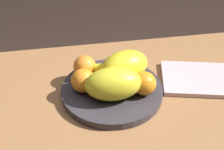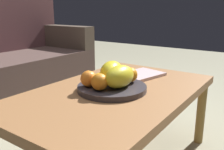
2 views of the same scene
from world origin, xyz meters
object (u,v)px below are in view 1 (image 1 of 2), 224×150
(melon_large_front, at_px, (124,67))
(orange_left, at_px, (144,83))
(fruit_bowl, at_px, (112,90))
(orange_right, at_px, (85,67))
(coffee_table, at_px, (116,104))
(banana_bunch, at_px, (109,75))
(melon_smaller_beside, at_px, (113,84))
(magazine, at_px, (199,79))
(orange_front, at_px, (83,80))

(melon_large_front, relative_size, orange_left, 2.19)
(fruit_bowl, bearing_deg, orange_right, 135.63)
(coffee_table, relative_size, banana_bunch, 6.24)
(fruit_bowl, bearing_deg, melon_smaller_beside, -94.63)
(melon_large_front, bearing_deg, orange_right, 161.90)
(fruit_bowl, xyz_separation_m, orange_right, (-0.08, 0.08, 0.05))
(melon_smaller_beside, height_order, orange_left, melon_smaller_beside)
(melon_smaller_beside, distance_m, magazine, 0.32)
(orange_right, bearing_deg, orange_left, -34.54)
(melon_large_front, bearing_deg, coffee_table, -128.15)
(orange_right, bearing_deg, coffee_table, -42.07)
(melon_large_front, distance_m, orange_left, 0.09)
(coffee_table, relative_size, orange_front, 13.97)
(orange_right, bearing_deg, fruit_bowl, -44.37)
(orange_left, bearing_deg, coffee_table, 156.19)
(melon_smaller_beside, distance_m, banana_bunch, 0.08)
(coffee_table, relative_size, orange_left, 14.34)
(orange_right, relative_size, magazine, 0.30)
(orange_left, bearing_deg, melon_smaller_beside, -177.98)
(coffee_table, relative_size, fruit_bowl, 3.26)
(fruit_bowl, relative_size, melon_large_front, 2.01)
(orange_left, bearing_deg, banana_bunch, 142.57)
(coffee_table, distance_m, fruit_bowl, 0.06)
(fruit_bowl, bearing_deg, orange_left, -24.02)
(banana_bunch, bearing_deg, coffee_table, -65.93)
(melon_smaller_beside, relative_size, magazine, 0.69)
(melon_large_front, height_order, banana_bunch, melon_large_front)
(coffee_table, xyz_separation_m, orange_left, (0.08, -0.04, 0.11))
(melon_large_front, relative_size, orange_front, 2.13)
(orange_left, distance_m, banana_bunch, 0.12)
(orange_front, bearing_deg, banana_bunch, 18.82)
(magazine, bearing_deg, orange_left, -151.36)
(orange_left, relative_size, banana_bunch, 0.44)
(orange_front, distance_m, orange_left, 0.19)
(banana_bunch, xyz_separation_m, magazine, (0.31, -0.02, -0.04))
(orange_right, height_order, banana_bunch, orange_right)
(fruit_bowl, distance_m, banana_bunch, 0.05)
(melon_smaller_beside, bearing_deg, orange_right, 121.52)
(coffee_table, relative_size, orange_right, 14.07)
(melon_large_front, height_order, melon_smaller_beside, melon_large_front)
(fruit_bowl, xyz_separation_m, orange_front, (-0.09, 0.00, 0.05))
(melon_smaller_beside, distance_m, orange_right, 0.14)
(orange_left, distance_m, orange_right, 0.21)
(melon_large_front, bearing_deg, fruit_bowl, -142.72)
(banana_bunch, bearing_deg, melon_smaller_beside, -89.90)
(magazine, bearing_deg, melon_large_front, -170.86)
(melon_large_front, bearing_deg, melon_smaller_beside, -122.02)
(coffee_table, xyz_separation_m, orange_right, (-0.09, 0.08, 0.11))
(melon_large_front, xyz_separation_m, orange_right, (-0.12, 0.04, -0.01))
(fruit_bowl, bearing_deg, orange_front, 177.97)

